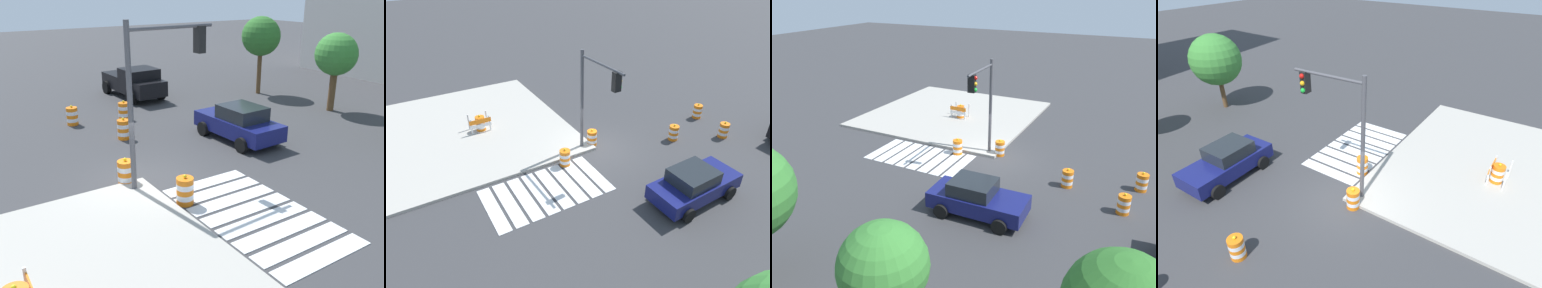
# 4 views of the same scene
# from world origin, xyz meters

# --- Properties ---
(ground_plane) EXTENTS (120.00, 120.00, 0.00)m
(ground_plane) POSITION_xyz_m (0.00, 0.00, 0.00)
(ground_plane) COLOR #38383A
(sidewalk_corner) EXTENTS (12.00, 12.00, 0.15)m
(sidewalk_corner) POSITION_xyz_m (6.00, -6.00, 0.07)
(sidewalk_corner) COLOR #ADA89E
(sidewalk_corner) RESTS_ON ground
(crosswalk_stripes) EXTENTS (5.85, 3.20, 0.02)m
(crosswalk_stripes) POSITION_xyz_m (4.00, 1.80, 0.01)
(crosswalk_stripes) COLOR silver
(crosswalk_stripes) RESTS_ON ground
(sports_car) EXTENTS (4.36, 2.24, 1.63)m
(sports_car) POSITION_xyz_m (-1.55, 5.67, 0.81)
(sports_car) COLOR navy
(sports_car) RESTS_ON ground
(traffic_barrel_near_corner) EXTENTS (0.56, 0.56, 1.02)m
(traffic_barrel_near_corner) POSITION_xyz_m (2.23, 0.40, 0.45)
(traffic_barrel_near_corner) COLOR orange
(traffic_barrel_near_corner) RESTS_ON ground
(traffic_barrel_crosswalk_end) EXTENTS (0.56, 0.56, 1.02)m
(traffic_barrel_crosswalk_end) POSITION_xyz_m (-4.53, 1.37, 0.45)
(traffic_barrel_crosswalk_end) COLOR orange
(traffic_barrel_crosswalk_end) RESTS_ON ground
(traffic_barrel_median_near) EXTENTS (0.56, 0.56, 1.02)m
(traffic_barrel_median_near) POSITION_xyz_m (-7.89, 0.09, 0.45)
(traffic_barrel_median_near) COLOR orange
(traffic_barrel_median_near) RESTS_ON ground
(traffic_barrel_median_far) EXTENTS (0.56, 0.56, 1.02)m
(traffic_barrel_median_far) POSITION_xyz_m (-0.08, -0.59, 0.45)
(traffic_barrel_median_far) COLOR orange
(traffic_barrel_median_far) RESTS_ON ground
(traffic_barrel_far_curb) EXTENTS (0.56, 0.56, 1.02)m
(traffic_barrel_far_curb) POSITION_xyz_m (-7.33, 2.66, 0.45)
(traffic_barrel_far_curb) COLOR orange
(traffic_barrel_far_curb) RESTS_ON ground
(traffic_barrel_on_sidewalk) EXTENTS (0.56, 0.56, 1.02)m
(traffic_barrel_on_sidewalk) POSITION_xyz_m (4.99, -5.27, 0.60)
(traffic_barrel_on_sidewalk) COLOR orange
(traffic_barrel_on_sidewalk) RESTS_ON sidewalk_corner
(construction_barricade) EXTENTS (1.30, 0.80, 1.00)m
(construction_barricade) POSITION_xyz_m (5.05, -5.12, 0.72)
(construction_barricade) COLOR silver
(construction_barricade) RESTS_ON sidewalk_corner
(traffic_light_pole) EXTENTS (0.50, 3.29, 5.50)m
(traffic_light_pole) POSITION_xyz_m (0.53, 0.54, 3.91)
(traffic_light_pole) COLOR #4C4C51
(traffic_light_pole) RESTS_ON sidewalk_corner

